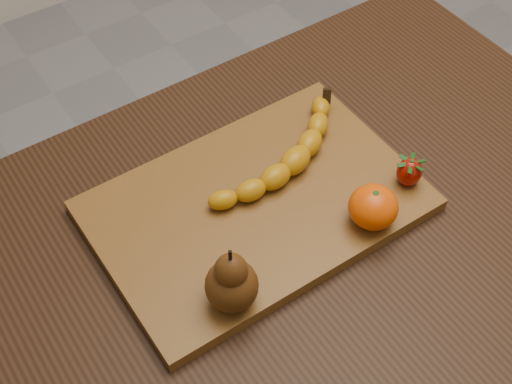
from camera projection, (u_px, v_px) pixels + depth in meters
table at (307, 255)px, 1.08m from camera, size 1.00×0.70×0.76m
cutting_board at (256, 206)px, 1.01m from camera, size 0.45×0.30×0.02m
banana at (295, 160)px, 1.02m from camera, size 0.24×0.13×0.04m
pear at (231, 277)px, 0.86m from camera, size 0.08×0.08×0.10m
mandarin at (373, 207)px, 0.96m from camera, size 0.07×0.07×0.06m
strawberry at (409, 171)px, 1.01m from camera, size 0.05×0.05×0.05m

